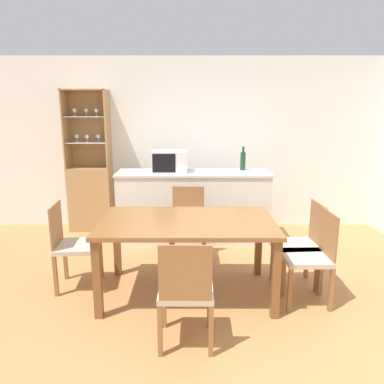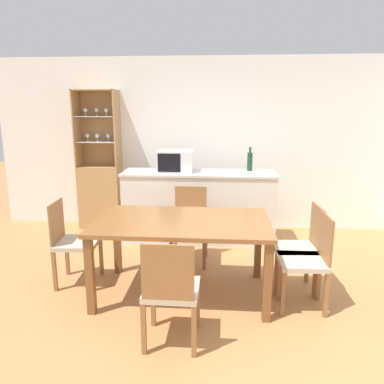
{
  "view_description": "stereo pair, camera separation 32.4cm",
  "coord_description": "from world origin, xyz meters",
  "px_view_note": "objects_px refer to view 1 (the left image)",
  "views": [
    {
      "loc": [
        -0.27,
        -3.07,
        1.84
      ],
      "look_at": [
        -0.29,
        1.15,
        0.87
      ],
      "focal_mm": 35.0,
      "sensor_mm": 36.0,
      "label": 1
    },
    {
      "loc": [
        0.05,
        -3.06,
        1.84
      ],
      "look_at": [
        -0.29,
        1.15,
        0.87
      ],
      "focal_mm": 35.0,
      "sensor_mm": 36.0,
      "label": 2
    }
  ],
  "objects_px": {
    "dining_chair_side_right_near": "(312,257)",
    "microwave": "(171,161)",
    "dining_chair_head_far": "(189,224)",
    "wine_bottle": "(244,161)",
    "display_cabinet": "(92,188)",
    "dining_chair_side_right_far": "(303,245)",
    "dining_chair_side_left_far": "(75,245)",
    "dining_chair_head_near": "(187,291)",
    "dining_table": "(188,229)"
  },
  "relations": [
    {
      "from": "dining_chair_side_left_far",
      "to": "microwave",
      "type": "relative_size",
      "value": 1.88
    },
    {
      "from": "dining_chair_side_right_far",
      "to": "wine_bottle",
      "type": "relative_size",
      "value": 2.73
    },
    {
      "from": "display_cabinet",
      "to": "dining_chair_head_near",
      "type": "xyz_separation_m",
      "value": [
        1.48,
        -2.88,
        -0.18
      ]
    },
    {
      "from": "display_cabinet",
      "to": "dining_chair_side_left_far",
      "type": "bearing_deg",
      "value": -80.65
    },
    {
      "from": "dining_table",
      "to": "wine_bottle",
      "type": "height_order",
      "value": "wine_bottle"
    },
    {
      "from": "dining_chair_side_right_near",
      "to": "microwave",
      "type": "bearing_deg",
      "value": 38.06
    },
    {
      "from": "dining_chair_side_left_far",
      "to": "dining_chair_head_near",
      "type": "relative_size",
      "value": 1.0
    },
    {
      "from": "dining_chair_side_left_far",
      "to": "wine_bottle",
      "type": "distance_m",
      "value": 2.56
    },
    {
      "from": "dining_chair_side_right_near",
      "to": "dining_chair_head_far",
      "type": "relative_size",
      "value": 1.0
    },
    {
      "from": "display_cabinet",
      "to": "dining_table",
      "type": "relative_size",
      "value": 1.23
    },
    {
      "from": "dining_chair_head_far",
      "to": "dining_chair_side_right_far",
      "type": "bearing_deg",
      "value": 150.57
    },
    {
      "from": "dining_table",
      "to": "dining_chair_side_right_near",
      "type": "height_order",
      "value": "dining_chair_side_right_near"
    },
    {
      "from": "dining_chair_side_right_near",
      "to": "dining_chair_side_left_far",
      "type": "height_order",
      "value": "same"
    },
    {
      "from": "dining_chair_head_far",
      "to": "wine_bottle",
      "type": "relative_size",
      "value": 2.73
    },
    {
      "from": "dining_chair_side_left_far",
      "to": "wine_bottle",
      "type": "xyz_separation_m",
      "value": [
        1.92,
        1.57,
        0.64
      ]
    },
    {
      "from": "dining_chair_head_far",
      "to": "wine_bottle",
      "type": "distance_m",
      "value": 1.34
    },
    {
      "from": "display_cabinet",
      "to": "dining_chair_head_far",
      "type": "relative_size",
      "value": 2.33
    },
    {
      "from": "display_cabinet",
      "to": "microwave",
      "type": "xyz_separation_m",
      "value": [
        1.22,
        -0.48,
        0.48
      ]
    },
    {
      "from": "dining_chair_side_right_near",
      "to": "dining_chair_head_far",
      "type": "height_order",
      "value": "same"
    },
    {
      "from": "dining_chair_side_right_far",
      "to": "microwave",
      "type": "relative_size",
      "value": 1.88
    },
    {
      "from": "dining_chair_head_near",
      "to": "dining_chair_side_left_far",
      "type": "bearing_deg",
      "value": 140.57
    },
    {
      "from": "dining_table",
      "to": "dining_chair_side_right_near",
      "type": "relative_size",
      "value": 1.89
    },
    {
      "from": "dining_chair_side_left_far",
      "to": "dining_chair_head_far",
      "type": "distance_m",
      "value": 1.35
    },
    {
      "from": "display_cabinet",
      "to": "microwave",
      "type": "bearing_deg",
      "value": -21.33
    },
    {
      "from": "dining_chair_side_right_near",
      "to": "dining_table",
      "type": "bearing_deg",
      "value": 81.38
    },
    {
      "from": "dining_chair_side_right_near",
      "to": "dining_chair_side_left_far",
      "type": "bearing_deg",
      "value": 81.43
    },
    {
      "from": "dining_chair_head_near",
      "to": "wine_bottle",
      "type": "height_order",
      "value": "wine_bottle"
    },
    {
      "from": "dining_chair_side_right_far",
      "to": "wine_bottle",
      "type": "distance_m",
      "value": 1.74
    },
    {
      "from": "wine_bottle",
      "to": "dining_chair_side_right_near",
      "type": "bearing_deg",
      "value": -77.67
    },
    {
      "from": "dining_chair_side_right_near",
      "to": "dining_chair_side_right_far",
      "type": "height_order",
      "value": "same"
    },
    {
      "from": "display_cabinet",
      "to": "dining_chair_side_right_far",
      "type": "relative_size",
      "value": 2.33
    },
    {
      "from": "dining_chair_head_far",
      "to": "microwave",
      "type": "relative_size",
      "value": 1.88
    },
    {
      "from": "dining_chair_side_right_far",
      "to": "display_cabinet",
      "type": "bearing_deg",
      "value": 50.21
    },
    {
      "from": "dining_chair_side_right_far",
      "to": "wine_bottle",
      "type": "xyz_separation_m",
      "value": [
        -0.41,
        1.57,
        0.64
      ]
    },
    {
      "from": "dining_chair_side_left_far",
      "to": "microwave",
      "type": "bearing_deg",
      "value": 143.51
    },
    {
      "from": "dining_table",
      "to": "wine_bottle",
      "type": "relative_size",
      "value": 5.15
    },
    {
      "from": "display_cabinet",
      "to": "dining_chair_side_right_far",
      "type": "distance_m",
      "value": 3.26
    },
    {
      "from": "dining_chair_head_far",
      "to": "wine_bottle",
      "type": "height_order",
      "value": "wine_bottle"
    },
    {
      "from": "dining_chair_head_near",
      "to": "dining_chair_head_far",
      "type": "bearing_deg",
      "value": 90.41
    },
    {
      "from": "dining_chair_head_near",
      "to": "microwave",
      "type": "bearing_deg",
      "value": 96.5
    },
    {
      "from": "wine_bottle",
      "to": "dining_chair_head_far",
      "type": "bearing_deg",
      "value": -130.08
    },
    {
      "from": "dining_chair_side_right_near",
      "to": "microwave",
      "type": "distance_m",
      "value": 2.33
    },
    {
      "from": "dining_chair_head_near",
      "to": "dining_chair_side_right_far",
      "type": "relative_size",
      "value": 1.0
    },
    {
      "from": "dining_table",
      "to": "dining_chair_side_left_far",
      "type": "distance_m",
      "value": 1.19
    },
    {
      "from": "display_cabinet",
      "to": "dining_chair_side_right_far",
      "type": "height_order",
      "value": "display_cabinet"
    },
    {
      "from": "dining_chair_head_near",
      "to": "dining_chair_head_far",
      "type": "height_order",
      "value": "same"
    },
    {
      "from": "dining_table",
      "to": "dining_chair_side_left_far",
      "type": "relative_size",
      "value": 1.89
    },
    {
      "from": "dining_chair_side_right_near",
      "to": "dining_chair_side_right_far",
      "type": "distance_m",
      "value": 0.3
    },
    {
      "from": "display_cabinet",
      "to": "wine_bottle",
      "type": "relative_size",
      "value": 6.35
    },
    {
      "from": "dining_chair_head_near",
      "to": "microwave",
      "type": "xyz_separation_m",
      "value": [
        -0.26,
        2.41,
        0.65
      ]
    }
  ]
}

